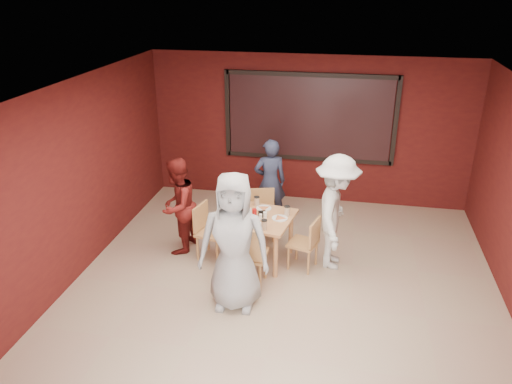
% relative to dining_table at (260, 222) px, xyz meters
% --- Properties ---
extents(floor, '(7.00, 7.00, 0.00)m').
position_rel_dining_table_xyz_m(floor, '(0.46, -1.01, -0.65)').
color(floor, tan).
rests_on(floor, ground).
extents(window_blinds, '(3.00, 0.02, 1.50)m').
position_rel_dining_table_xyz_m(window_blinds, '(0.46, 2.44, 1.00)').
color(window_blinds, black).
extents(dining_table, '(1.08, 1.08, 0.89)m').
position_rel_dining_table_xyz_m(dining_table, '(0.00, 0.00, 0.00)').
color(dining_table, tan).
rests_on(dining_table, floor).
extents(chair_front, '(0.48, 0.48, 0.97)m').
position_rel_dining_table_xyz_m(chair_front, '(-0.03, -0.76, -0.11)').
color(chair_front, tan).
rests_on(chair_front, floor).
extents(chair_back, '(0.49, 0.49, 0.83)m').
position_rel_dining_table_xyz_m(chair_back, '(-0.10, 0.78, -0.19)').
color(chair_back, tan).
rests_on(chair_back, floor).
extents(chair_left, '(0.51, 0.51, 0.88)m').
position_rel_dining_table_xyz_m(chair_left, '(-0.81, -0.06, -0.16)').
color(chair_left, tan).
rests_on(chair_left, floor).
extents(chair_right, '(0.49, 0.49, 0.82)m').
position_rel_dining_table_xyz_m(chair_right, '(0.73, -0.10, -0.19)').
color(chair_right, tan).
rests_on(chair_right, floor).
extents(diner_front, '(0.96, 0.66, 1.89)m').
position_rel_dining_table_xyz_m(diner_front, '(-0.12, -1.18, 0.29)').
color(diner_front, '#9E9E9E').
rests_on(diner_front, floor).
extents(diner_back, '(0.65, 0.53, 1.55)m').
position_rel_dining_table_xyz_m(diner_back, '(-0.07, 1.31, 0.12)').
color(diner_back, '#2B324D').
rests_on(diner_back, floor).
extents(diner_left, '(0.70, 0.84, 1.54)m').
position_rel_dining_table_xyz_m(diner_left, '(-1.33, 0.07, 0.12)').
color(diner_left, maroon).
rests_on(diner_left, floor).
extents(diner_right, '(0.69, 1.15, 1.76)m').
position_rel_dining_table_xyz_m(diner_right, '(1.12, 0.08, 0.23)').
color(diner_right, silver).
rests_on(diner_right, floor).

